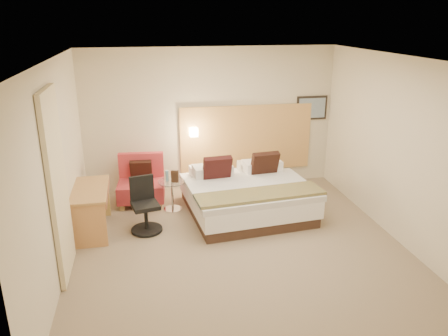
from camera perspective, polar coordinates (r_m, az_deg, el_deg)
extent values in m
cube|color=#7E6C55|center=(6.56, 1.87, -10.21)|extent=(4.80, 5.00, 0.02)
cube|color=white|center=(5.74, 2.18, 14.18)|extent=(4.80, 5.00, 0.02)
cube|color=beige|center=(8.39, -1.76, 6.39)|extent=(4.80, 0.02, 2.70)
cube|color=beige|center=(3.80, 10.46, -10.47)|extent=(4.80, 0.02, 2.70)
cube|color=beige|center=(5.99, -21.12, -0.26)|extent=(0.02, 5.00, 2.70)
cube|color=beige|center=(6.93, 21.85, 2.22)|extent=(0.02, 5.00, 2.70)
cube|color=tan|center=(8.59, 2.94, 3.91)|extent=(2.60, 0.04, 1.30)
cube|color=black|center=(8.87, 11.38, 7.71)|extent=(0.62, 0.03, 0.47)
cube|color=gray|center=(8.85, 11.43, 7.68)|extent=(0.54, 0.01, 0.39)
cylinder|color=silver|center=(8.31, -4.04, 4.79)|extent=(0.02, 0.12, 0.02)
cube|color=#FCEBC5|center=(8.25, -3.99, 4.69)|extent=(0.15, 0.15, 0.15)
cube|color=beige|center=(5.79, -20.88, -2.25)|extent=(0.06, 0.90, 2.42)
cylinder|color=#80B0C5|center=(7.55, -7.45, -1.01)|extent=(0.07, 0.07, 0.19)
cube|color=#331F15|center=(7.48, -6.44, -1.10)|extent=(0.13, 0.08, 0.21)
cube|color=#39261C|center=(7.60, 2.86, -5.09)|extent=(2.06, 2.06, 0.17)
cube|color=white|center=(7.51, 2.89, -3.47)|extent=(2.12, 2.12, 0.29)
cube|color=silver|center=(7.20, 3.63, -2.85)|extent=(2.13, 1.59, 0.10)
cube|color=white|center=(7.94, -1.97, -0.38)|extent=(0.71, 0.43, 0.17)
cube|color=silver|center=(8.21, 4.33, 0.24)|extent=(0.71, 0.43, 0.17)
cube|color=silver|center=(7.67, -1.50, -0.30)|extent=(0.71, 0.43, 0.17)
cube|color=white|center=(7.95, 4.99, 0.34)|extent=(0.71, 0.43, 0.17)
cube|color=black|center=(7.48, -0.90, -0.20)|extent=(0.51, 0.31, 0.50)
cube|color=black|center=(7.75, 5.32, 0.41)|extent=(0.51, 0.31, 0.50)
cube|color=gold|center=(6.84, 4.75, -3.45)|extent=(2.08, 0.74, 0.05)
cube|color=#9E804A|center=(7.86, -13.15, -5.05)|extent=(0.09, 0.09, 0.10)
cube|color=tan|center=(7.80, -8.38, -4.91)|extent=(0.09, 0.09, 0.10)
cube|color=tan|center=(8.38, -12.74, -3.45)|extent=(0.09, 0.09, 0.10)
cube|color=#996C48|center=(8.33, -8.28, -3.31)|extent=(0.09, 0.09, 0.10)
cube|color=maroon|center=(8.01, -10.73, -2.82)|extent=(0.87, 0.77, 0.31)
cube|color=#BD333A|center=(8.15, -10.76, 0.41)|extent=(0.82, 0.18, 0.46)
cube|color=black|center=(8.07, -10.78, -0.32)|extent=(0.40, 0.22, 0.40)
cylinder|color=white|center=(7.75, -6.70, -5.33)|extent=(0.40, 0.40, 0.02)
cylinder|color=silver|center=(7.65, -6.77, -3.59)|extent=(0.05, 0.05, 0.49)
cylinder|color=white|center=(7.55, -6.85, -1.79)|extent=(0.59, 0.59, 0.01)
cube|color=#A97942|center=(7.00, -17.11, -2.73)|extent=(0.55, 1.16, 0.04)
cube|color=#BE824A|center=(6.65, -17.15, -7.31)|extent=(0.48, 0.05, 0.68)
cube|color=tan|center=(7.62, -16.54, -3.76)|extent=(0.48, 0.05, 0.68)
cube|color=#B06945|center=(7.02, -16.66, -3.29)|extent=(0.45, 1.08, 0.10)
cylinder|color=black|center=(7.06, -10.03, -7.92)|extent=(0.58, 0.58, 0.04)
cylinder|color=black|center=(6.97, -10.13, -6.40)|extent=(0.07, 0.07, 0.38)
cube|color=black|center=(6.88, -10.23, -4.85)|extent=(0.47, 0.47, 0.07)
cube|color=black|center=(6.95, -10.69, -2.52)|extent=(0.38, 0.13, 0.39)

